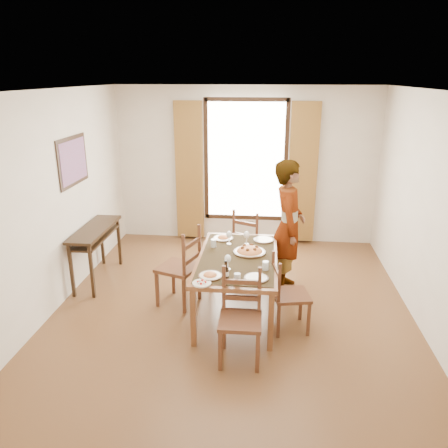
# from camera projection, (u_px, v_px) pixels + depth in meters

# --- Properties ---
(ground) EXTENTS (5.00, 5.00, 0.00)m
(ground) POSITION_uv_depth(u_px,v_px,m) (233.00, 306.00, 5.68)
(ground) COLOR #522F19
(ground) RESTS_ON ground
(room_shell) EXTENTS (4.60, 5.10, 2.74)m
(room_shell) POSITION_uv_depth(u_px,v_px,m) (234.00, 189.00, 5.30)
(room_shell) COLOR silver
(room_shell) RESTS_ON ground
(console_table) EXTENTS (0.38, 1.20, 0.80)m
(console_table) POSITION_uv_depth(u_px,v_px,m) (95.00, 235.00, 6.22)
(console_table) COLOR black
(console_table) RESTS_ON ground
(dining_table) EXTENTS (0.96, 1.68, 0.76)m
(dining_table) POSITION_uv_depth(u_px,v_px,m) (238.00, 262.00, 5.33)
(dining_table) COLOR brown
(dining_table) RESTS_ON ground
(chair_west) EXTENTS (0.60, 0.60, 1.06)m
(chair_west) POSITION_uv_depth(u_px,v_px,m) (181.00, 269.00, 5.61)
(chair_west) COLOR brown
(chair_west) RESTS_ON ground
(chair_north) EXTENTS (0.59, 0.59, 1.00)m
(chair_north) POSITION_uv_depth(u_px,v_px,m) (250.00, 243.00, 6.54)
(chair_north) COLOR brown
(chair_north) RESTS_ON ground
(chair_south) EXTENTS (0.44, 0.44, 0.99)m
(chair_south) POSITION_uv_depth(u_px,v_px,m) (240.00, 320.00, 4.51)
(chair_south) COLOR brown
(chair_south) RESTS_ON ground
(chair_east) EXTENTS (0.48, 0.48, 0.92)m
(chair_east) POSITION_uv_depth(u_px,v_px,m) (288.00, 296.00, 5.06)
(chair_east) COLOR brown
(chair_east) RESTS_ON ground
(man) EXTENTS (0.68, 0.46, 1.83)m
(man) POSITION_uv_depth(u_px,v_px,m) (288.00, 227.00, 5.87)
(man) COLOR gray
(man) RESTS_ON ground
(plate_sw) EXTENTS (0.27, 0.27, 0.05)m
(plate_sw) POSITION_uv_depth(u_px,v_px,m) (210.00, 274.00, 4.78)
(plate_sw) COLOR silver
(plate_sw) RESTS_ON dining_table
(plate_se) EXTENTS (0.27, 0.27, 0.05)m
(plate_se) POSITION_uv_depth(u_px,v_px,m) (256.00, 277.00, 4.73)
(plate_se) COLOR silver
(plate_se) RESTS_ON dining_table
(plate_nw) EXTENTS (0.27, 0.27, 0.05)m
(plate_nw) POSITION_uv_depth(u_px,v_px,m) (223.00, 237.00, 5.88)
(plate_nw) COLOR silver
(plate_nw) RESTS_ON dining_table
(plate_ne) EXTENTS (0.27, 0.27, 0.05)m
(plate_ne) POSITION_uv_depth(u_px,v_px,m) (263.00, 239.00, 5.82)
(plate_ne) COLOR silver
(plate_ne) RESTS_ON dining_table
(pasta_platter) EXTENTS (0.40, 0.40, 0.10)m
(pasta_platter) POSITION_uv_depth(u_px,v_px,m) (250.00, 249.00, 5.41)
(pasta_platter) COLOR #B31C17
(pasta_platter) RESTS_ON dining_table
(caprese_plate) EXTENTS (0.20, 0.20, 0.04)m
(caprese_plate) POSITION_uv_depth(u_px,v_px,m) (202.00, 282.00, 4.62)
(caprese_plate) COLOR silver
(caprese_plate) RESTS_ON dining_table
(wine_glass_a) EXTENTS (0.08, 0.08, 0.18)m
(wine_glass_a) POSITION_uv_depth(u_px,v_px,m) (228.00, 262.00, 4.94)
(wine_glass_a) COLOR white
(wine_glass_a) RESTS_ON dining_table
(wine_glass_b) EXTENTS (0.08, 0.08, 0.18)m
(wine_glass_b) POSITION_uv_depth(u_px,v_px,m) (247.00, 238.00, 5.67)
(wine_glass_b) COLOR white
(wine_glass_b) RESTS_ON dining_table
(wine_glass_c) EXTENTS (0.08, 0.08, 0.18)m
(wine_glass_c) POSITION_uv_depth(u_px,v_px,m) (229.00, 238.00, 5.68)
(wine_glass_c) COLOR white
(wine_glass_c) RESTS_ON dining_table
(tumbler_a) EXTENTS (0.07, 0.07, 0.10)m
(tumbler_a) POSITION_uv_depth(u_px,v_px,m) (266.00, 266.00, 4.95)
(tumbler_a) COLOR silver
(tumbler_a) RESTS_ON dining_table
(tumbler_b) EXTENTS (0.07, 0.07, 0.10)m
(tumbler_b) POSITION_uv_depth(u_px,v_px,m) (214.00, 243.00, 5.61)
(tumbler_b) COLOR silver
(tumbler_b) RESTS_ON dining_table
(tumbler_c) EXTENTS (0.07, 0.07, 0.10)m
(tumbler_c) POSITION_uv_depth(u_px,v_px,m) (237.00, 278.00, 4.65)
(tumbler_c) COLOR silver
(tumbler_c) RESTS_ON dining_table
(wine_bottle) EXTENTS (0.07, 0.07, 0.25)m
(wine_bottle) POSITION_uv_depth(u_px,v_px,m) (226.00, 271.00, 4.63)
(wine_bottle) COLOR black
(wine_bottle) RESTS_ON dining_table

